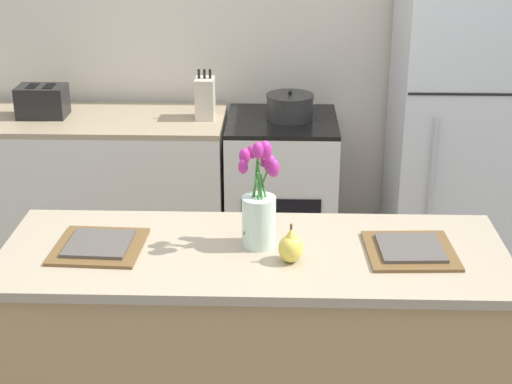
% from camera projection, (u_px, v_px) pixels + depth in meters
% --- Properties ---
extents(back_wall, '(5.20, 0.08, 2.70)m').
position_uv_depth(back_wall, '(266.00, 20.00, 4.45)').
color(back_wall, silver).
rests_on(back_wall, ground_plane).
extents(kitchen_island, '(1.80, 0.66, 0.89)m').
position_uv_depth(kitchen_island, '(254.00, 356.00, 2.94)').
color(kitchen_island, tan).
rests_on(kitchen_island, ground_plane).
extents(back_counter, '(1.68, 0.60, 0.88)m').
position_uv_depth(back_counter, '(77.00, 192.00, 4.46)').
color(back_counter, silver).
rests_on(back_counter, ground_plane).
extents(stove_range, '(0.60, 0.61, 0.88)m').
position_uv_depth(stove_range, '(281.00, 194.00, 4.42)').
color(stove_range, silver).
rests_on(stove_range, ground_plane).
extents(refrigerator, '(0.68, 0.67, 1.80)m').
position_uv_depth(refrigerator, '(458.00, 118.00, 4.22)').
color(refrigerator, silver).
rests_on(refrigerator, ground_plane).
extents(flower_vase, '(0.14, 0.15, 0.41)m').
position_uv_depth(flower_vase, '(259.00, 208.00, 2.76)').
color(flower_vase, silver).
rests_on(flower_vase, kitchen_island).
extents(pear_figurine, '(0.09, 0.09, 0.14)m').
position_uv_depth(pear_figurine, '(291.00, 247.00, 2.67)').
color(pear_figurine, '#E5CC4C').
rests_on(pear_figurine, kitchen_island).
extents(plate_setting_left, '(0.32, 0.32, 0.02)m').
position_uv_depth(plate_setting_left, '(99.00, 246.00, 2.79)').
color(plate_setting_left, brown).
rests_on(plate_setting_left, kitchen_island).
extents(plate_setting_right, '(0.32, 0.32, 0.02)m').
position_uv_depth(plate_setting_right, '(410.00, 250.00, 2.75)').
color(plate_setting_right, brown).
rests_on(plate_setting_right, kitchen_island).
extents(toaster, '(0.28, 0.18, 0.17)m').
position_uv_depth(toaster, '(42.00, 101.00, 4.27)').
color(toaster, black).
rests_on(toaster, back_counter).
extents(cooking_pot, '(0.26, 0.26, 0.16)m').
position_uv_depth(cooking_pot, '(290.00, 107.00, 4.23)').
color(cooking_pot, '#2D2D2D').
rests_on(cooking_pot, stove_range).
extents(knife_block, '(0.10, 0.14, 0.27)m').
position_uv_depth(knife_block, '(205.00, 98.00, 4.23)').
color(knife_block, beige).
rests_on(knife_block, back_counter).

